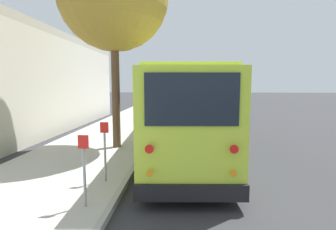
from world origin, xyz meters
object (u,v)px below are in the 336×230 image
(parked_sedan_blue, at_px, (179,103))
(sign_post_far, at_px, (105,151))
(shuttle_bus, at_px, (181,108))
(parked_sedan_silver, at_px, (177,109))
(fire_hydrant, at_px, (155,114))
(sign_post_near, at_px, (84,170))

(parked_sedan_blue, relative_size, sign_post_far, 2.80)
(shuttle_bus, xyz_separation_m, sign_post_far, (-3.80, 1.95, -0.82))
(shuttle_bus, height_order, parked_sedan_silver, shuttle_bus)
(parked_sedan_silver, xyz_separation_m, fire_hydrant, (-3.59, 1.51, -0.04))
(parked_sedan_silver, bearing_deg, parked_sedan_blue, 1.60)
(parked_sedan_silver, bearing_deg, shuttle_bus, -175.59)
(parked_sedan_silver, bearing_deg, sign_post_near, 177.42)
(parked_sedan_silver, relative_size, parked_sedan_blue, 1.07)
(parked_sedan_blue, xyz_separation_m, sign_post_far, (-22.51, 1.58, 0.35))
(shuttle_bus, xyz_separation_m, sign_post_near, (-5.25, 1.95, -0.85))
(shuttle_bus, distance_m, sign_post_near, 5.66)
(shuttle_bus, distance_m, fire_hydrant, 8.98)
(parked_sedan_blue, relative_size, fire_hydrant, 5.45)
(shuttle_bus, bearing_deg, parked_sedan_blue, -1.74)
(parked_sedan_silver, distance_m, fire_hydrant, 3.89)
(sign_post_near, xyz_separation_m, sign_post_far, (1.45, 0.00, 0.03))
(parked_sedan_blue, distance_m, sign_post_far, 22.57)
(fire_hydrant, bearing_deg, sign_post_far, -179.94)
(sign_post_far, relative_size, fire_hydrant, 1.95)
(parked_sedan_blue, height_order, fire_hydrant, parked_sedan_blue)
(parked_sedan_blue, height_order, sign_post_near, sign_post_near)
(parked_sedan_silver, height_order, sign_post_far, sign_post_far)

